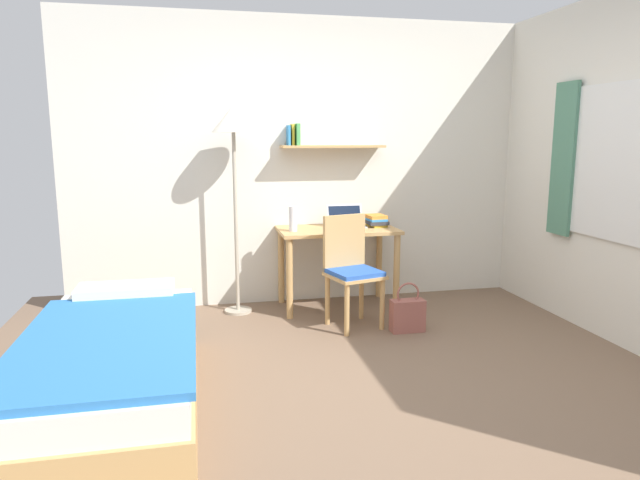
# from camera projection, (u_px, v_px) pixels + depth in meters

# --- Properties ---
(ground_plane) EXTENTS (5.28, 5.28, 0.00)m
(ground_plane) POSITION_uv_depth(u_px,v_px,m) (374.00, 387.00, 3.55)
(ground_plane) COLOR brown
(wall_back) EXTENTS (4.40, 0.27, 2.60)m
(wall_back) POSITION_uv_depth(u_px,v_px,m) (310.00, 162.00, 5.26)
(wall_back) COLOR silver
(wall_back) RESTS_ON ground_plane
(bed) EXTENTS (0.93, 1.95, 0.54)m
(bed) POSITION_uv_depth(u_px,v_px,m) (113.00, 369.00, 3.22)
(bed) COLOR tan
(bed) RESTS_ON ground_plane
(desk) EXTENTS (1.05, 0.59, 0.73)m
(desk) POSITION_uv_depth(u_px,v_px,m) (337.00, 243.00, 5.12)
(desk) COLOR tan
(desk) RESTS_ON ground_plane
(desk_chair) EXTENTS (0.49, 0.48, 0.91)m
(desk_chair) POSITION_uv_depth(u_px,v_px,m) (351.00, 267.00, 4.64)
(desk_chair) COLOR tan
(desk_chair) RESTS_ON ground_plane
(standing_lamp) EXTENTS (0.36, 0.36, 1.79)m
(standing_lamp) POSITION_uv_depth(u_px,v_px,m) (233.00, 133.00, 4.78)
(standing_lamp) COLOR #B2A893
(standing_lamp) RESTS_ON ground_plane
(laptop) EXTENTS (0.34, 0.21, 0.20)m
(laptop) POSITION_uv_depth(u_px,v_px,m) (346.00, 221.00, 5.18)
(laptop) COLOR #B7BABF
(laptop) RESTS_ON desk
(water_bottle) EXTENTS (0.07, 0.07, 0.22)m
(water_bottle) POSITION_uv_depth(u_px,v_px,m) (293.00, 219.00, 4.93)
(water_bottle) COLOR silver
(water_bottle) RESTS_ON desk
(book_stack) EXTENTS (0.18, 0.24, 0.11)m
(book_stack) POSITION_uv_depth(u_px,v_px,m) (376.00, 220.00, 5.21)
(book_stack) COLOR gold
(book_stack) RESTS_ON desk
(handbag) EXTENTS (0.27, 0.12, 0.40)m
(handbag) POSITION_uv_depth(u_px,v_px,m) (407.00, 314.00, 4.54)
(handbag) COLOR #99564C
(handbag) RESTS_ON ground_plane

